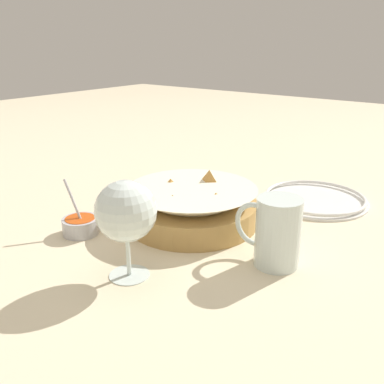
% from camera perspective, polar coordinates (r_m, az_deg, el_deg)
% --- Properties ---
extents(ground_plane, '(4.00, 4.00, 0.00)m').
position_cam_1_polar(ground_plane, '(0.87, -1.54, -4.17)').
color(ground_plane, beige).
extents(food_basket, '(0.26, 0.26, 0.10)m').
position_cam_1_polar(food_basket, '(0.86, 0.04, -1.98)').
color(food_basket, '#B2894C').
rests_on(food_basket, ground_plane).
extents(sauce_cup, '(0.07, 0.07, 0.10)m').
position_cam_1_polar(sauce_cup, '(0.85, -14.64, -4.27)').
color(sauce_cup, '#B7B7BC').
rests_on(sauce_cup, ground_plane).
extents(wine_glass, '(0.09, 0.09, 0.16)m').
position_cam_1_polar(wine_glass, '(0.65, -8.80, -2.85)').
color(wine_glass, silver).
rests_on(wine_glass, ground_plane).
extents(beer_mug, '(0.12, 0.07, 0.12)m').
position_cam_1_polar(beer_mug, '(0.71, 11.20, -5.57)').
color(beer_mug, silver).
rests_on(beer_mug, ground_plane).
extents(side_plate, '(0.24, 0.24, 0.01)m').
position_cam_1_polar(side_plate, '(1.02, 16.04, -0.80)').
color(side_plate, white).
rests_on(side_plate, ground_plane).
extents(napkin, '(0.12, 0.08, 0.01)m').
position_cam_1_polar(napkin, '(1.08, -2.12, 0.87)').
color(napkin, '#DB4C3D').
rests_on(napkin, ground_plane).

